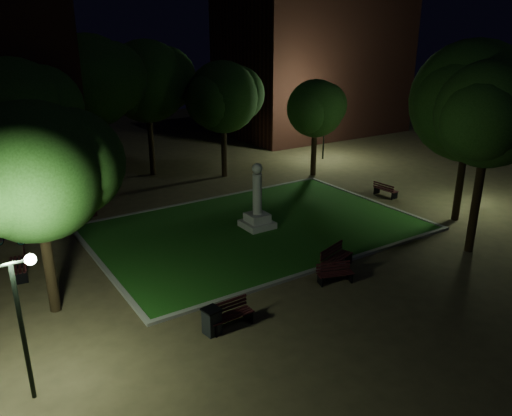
{
  "coord_description": "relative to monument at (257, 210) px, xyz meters",
  "views": [
    {
      "loc": [
        -12.38,
        -16.82,
        9.11
      ],
      "look_at": [
        -0.72,
        1.0,
        1.51
      ],
      "focal_mm": 35.0,
      "sensor_mm": 36.0,
      "label": 1
    }
  ],
  "objects": [
    {
      "name": "ground",
      "position": [
        0.0,
        -2.0,
        -0.96
      ],
      "size": [
        80.0,
        80.0,
        0.0
      ],
      "primitive_type": "plane",
      "color": "#4B3F28"
    },
    {
      "name": "lawn",
      "position": [
        0.0,
        0.0,
        -0.92
      ],
      "size": [
        15.0,
        10.0,
        0.08
      ],
      "primitive_type": "cube",
      "color": "#1C5014",
      "rests_on": "ground"
    },
    {
      "name": "lawn_kerb",
      "position": [
        0.0,
        0.0,
        -0.9
      ],
      "size": [
        15.4,
        10.4,
        0.12
      ],
      "color": "slate",
      "rests_on": "ground"
    },
    {
      "name": "monument",
      "position": [
        0.0,
        0.0,
        0.0
      ],
      "size": [
        1.4,
        1.4,
        3.2
      ],
      "color": "#A9A499",
      "rests_on": "lawn"
    },
    {
      "name": "building_far",
      "position": [
        18.0,
        18.0,
        5.04
      ],
      "size": [
        16.0,
        10.0,
        12.0
      ],
      "primitive_type": "cube",
      "color": "#4E231A",
      "rests_on": "ground"
    },
    {
      "name": "tree_west",
      "position": [
        -9.84,
        -2.47,
        3.97
      ],
      "size": [
        5.5,
        4.49,
        7.18
      ],
      "color": "black",
      "rests_on": "ground"
    },
    {
      "name": "tree_north_wl",
      "position": [
        -4.94,
        8.27,
        5.63
      ],
      "size": [
        5.93,
        4.84,
        9.02
      ],
      "color": "black",
      "rests_on": "ground"
    },
    {
      "name": "tree_north_er",
      "position": [
        3.4,
        8.93,
        4.19
      ],
      "size": [
        5.53,
        4.52,
        7.41
      ],
      "color": "black",
      "rests_on": "ground"
    },
    {
      "name": "tree_ne",
      "position": [
        8.49,
        5.98,
        3.43
      ],
      "size": [
        4.51,
        3.68,
        6.24
      ],
      "color": "black",
      "rests_on": "ground"
    },
    {
      "name": "tree_east",
      "position": [
        9.27,
        -4.49,
        4.99
      ],
      "size": [
        7.04,
        5.74,
        8.82
      ],
      "color": "black",
      "rests_on": "ground"
    },
    {
      "name": "tree_se",
      "position": [
        6.44,
        -7.24,
        4.99
      ],
      "size": [
        5.29,
        4.32,
        8.12
      ],
      "color": "black",
      "rests_on": "ground"
    },
    {
      "name": "tree_nw",
      "position": [
        -9.06,
        5.79,
        4.72
      ],
      "size": [
        5.87,
        4.79,
        8.08
      ],
      "color": "black",
      "rests_on": "ground"
    },
    {
      "name": "tree_far_north",
      "position": [
        -0.42,
        11.81,
        5.12
      ],
      "size": [
        6.3,
        5.14,
        8.65
      ],
      "color": "black",
      "rests_on": "ground"
    },
    {
      "name": "lamppost_sw",
      "position": [
        -11.41,
        -6.67,
        1.9
      ],
      "size": [
        1.18,
        0.28,
        4.02
      ],
      "color": "black",
      "rests_on": "ground"
    },
    {
      "name": "lamppost_se",
      "position": [
        11.54,
        -4.04,
        1.91
      ],
      "size": [
        1.18,
        0.28,
        4.04
      ],
      "color": "black",
      "rests_on": "ground"
    },
    {
      "name": "lamppost_ne",
      "position": [
        11.81,
        8.99,
        1.99
      ],
      "size": [
        1.18,
        0.28,
        4.18
      ],
      "color": "black",
      "rests_on": "ground"
    },
    {
      "name": "bench_near_left",
      "position": [
        0.32,
        -5.28,
        -0.53
      ],
      "size": [
        1.76,
        1.06,
        0.92
      ],
      "rotation": [
        0.0,
        0.0,
        0.31
      ],
      "color": "black",
      "rests_on": "ground"
    },
    {
      "name": "bench_near_right",
      "position": [
        -0.52,
        -6.19,
        -0.6
      ],
      "size": [
        1.47,
        0.89,
        0.76
      ],
      "rotation": [
        0.0,
        0.0,
        -0.32
      ],
      "color": "black",
      "rests_on": "ground"
    },
    {
      "name": "bench_west_near",
      "position": [
        -5.41,
        -6.6,
        -0.56
      ],
      "size": [
        1.56,
        0.58,
        0.85
      ],
      "rotation": [
        0.0,
        0.0,
        0.03
      ],
      "color": "black",
      "rests_on": "ground"
    },
    {
      "name": "bench_left_side",
      "position": [
        -10.48,
        0.97,
        -0.51
      ],
      "size": [
        0.82,
        1.78,
        0.94
      ],
      "rotation": [
        0.0,
        0.0,
        -1.71
      ],
      "color": "black",
      "rests_on": "ground"
    },
    {
      "name": "bench_right_side",
      "position": [
        8.96,
        0.12,
        -0.58
      ],
      "size": [
        0.61,
        1.5,
        0.81
      ],
      "rotation": [
        0.0,
        0.0,
        1.64
      ],
      "color": "black",
      "rests_on": "ground"
    },
    {
      "name": "trash_bin",
      "position": [
        -6.09,
        -6.65,
        -0.51
      ],
      "size": [
        0.59,
        0.59,
        0.89
      ],
      "color": "black",
      "rests_on": "ground"
    },
    {
      "name": "bicycle",
      "position": [
        -10.38,
        4.41,
        -0.56
      ],
      "size": [
        1.58,
        1.22,
        0.8
      ],
      "primitive_type": "imported",
      "rotation": [
        0.0,
        0.0,
        1.05
      ],
      "color": "black",
      "rests_on": "ground"
    }
  ]
}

